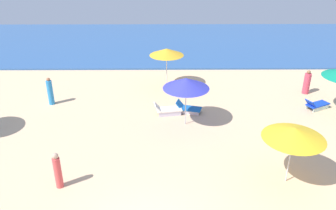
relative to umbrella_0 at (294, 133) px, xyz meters
name	(u,v)px	position (x,y,z in m)	size (l,w,h in m)	color
ocean	(156,43)	(-5.70, 19.75, -2.17)	(60.00, 13.87, 0.12)	#2E5996
umbrella_0	(294,133)	(0.00, 0.00, 0.00)	(2.39, 2.39, 2.45)	silver
umbrella_3	(167,52)	(-4.75, 9.61, 0.15)	(2.14, 2.14, 2.59)	silver
umbrella_4	(186,83)	(-3.80, 4.73, 0.07)	(2.34, 2.34, 2.57)	silver
lounge_chair_4_0	(167,110)	(-4.73, 5.85, -1.95)	(1.58, 0.88, 0.68)	silver
lounge_chair_4_1	(188,108)	(-3.58, 6.11, -2.00)	(1.50, 0.98, 0.61)	silver
lounge_chair_5_0	(316,105)	(3.71, 6.40, -1.96)	(1.59, 1.19, 0.69)	silver
beachgoer_0	(307,83)	(3.89, 8.60, -1.54)	(0.52, 0.52, 1.51)	#D93F54
beachgoer_1	(50,92)	(-11.46, 7.18, -1.46)	(0.42, 0.42, 1.64)	#2C86C9
beachgoer_2	(58,171)	(-8.99, -0.27, -1.48)	(0.31, 0.31, 1.56)	#DD4B4C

